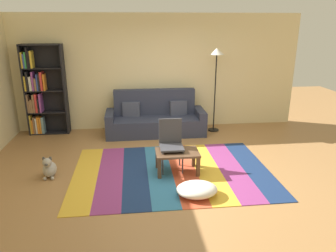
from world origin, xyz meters
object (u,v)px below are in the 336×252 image
Objects in this scene: couch at (155,119)px; tv_remote at (182,149)px; dog at (49,168)px; folding_chair at (171,140)px; bookshelf at (41,92)px; coffee_table at (177,155)px; pouf at (197,189)px; standing_lamp at (216,63)px.

tv_remote is (0.30, -2.05, 0.06)m from couch.
folding_chair is (2.07, 0.10, 0.37)m from dog.
couch is 5.69× the size of dog.
bookshelf is 5.14× the size of dog.
coffee_table is at bearing -9.62° from folding_chair.
bookshelf reaches higher than dog.
pouf is at bearing -47.28° from bookshelf.
dog is 2.26m from tv_remote.
standing_lamp is 12.94× the size of tv_remote.
couch is at bearing 46.41° from dog.
coffee_table is 0.13m from tv_remote.
folding_chair reaches higher than dog.
coffee_table is (2.80, -2.39, -0.67)m from bookshelf.
couch is 2.07m from tv_remote.
standing_lamp is at bearing 70.01° from tv_remote.
couch is 1.11× the size of bookshelf.
couch is 1.90m from standing_lamp.
standing_lamp is (3.35, 2.07, 1.46)m from dog.
tv_remote reaches higher than coffee_table.
couch is 3.08× the size of coffee_table.
tv_remote is 0.17× the size of folding_chair.
bookshelf is 1.05× the size of standing_lamp.
couch is at bearing -6.25° from bookshelf.
standing_lamp is (1.19, 2.14, 1.30)m from coffee_table.
folding_chair is (-0.18, 0.11, 0.14)m from tv_remote.
couch is 2.97m from pouf.
bookshelf is 3.74m from coffee_table.
pouf is at bearing -22.32° from folding_chair.
coffee_table is at bearing -119.10° from standing_lamp.
pouf is at bearing -82.37° from couch.
folding_chair is at bearing 117.70° from coffee_table.
tv_remote is (2.25, -0.01, 0.24)m from dog.
dog is at bearing -148.26° from standing_lamp.
dog is at bearing -133.59° from couch.
coffee_table is at bearing -40.52° from bookshelf.
pouf is 4.12× the size of tv_remote.
coffee_table is 2.77m from standing_lamp.
bookshelf reaches higher than folding_chair.
coffee_table is at bearing 102.16° from pouf.
tv_remote is at bearing 33.32° from coffee_table.
pouf is 0.69× the size of folding_chair.
tv_remote is at bearing 95.78° from pouf.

